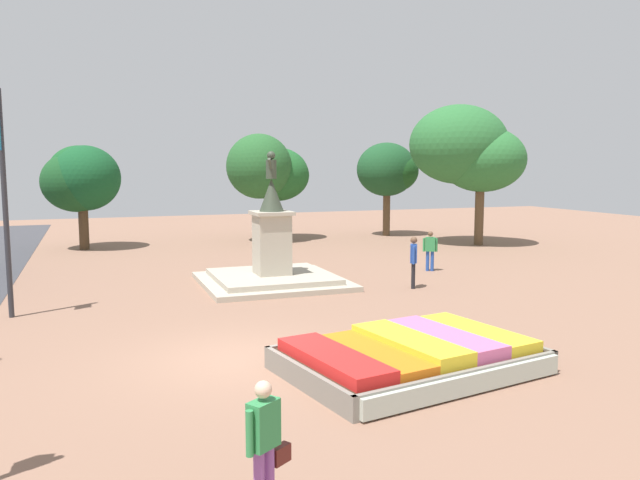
{
  "coord_description": "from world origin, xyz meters",
  "views": [
    {
      "loc": [
        -2.8,
        -12.67,
        4.1
      ],
      "look_at": [
        2.88,
        2.74,
        2.12
      ],
      "focal_mm": 35.0,
      "sensor_mm": 36.0,
      "label": 1
    }
  ],
  "objects_px": {
    "statue_monument": "(272,262)",
    "banner_pole": "(5,199)",
    "pedestrian_with_handbag": "(265,439)",
    "pedestrian_crossing_plaza": "(414,258)",
    "flower_planter": "(412,356)",
    "pedestrian_near_planter": "(430,248)"
  },
  "relations": [
    {
      "from": "statue_monument",
      "to": "banner_pole",
      "type": "height_order",
      "value": "banner_pole"
    },
    {
      "from": "pedestrian_with_handbag",
      "to": "pedestrian_crossing_plaza",
      "type": "bearing_deg",
      "value": 54.22
    },
    {
      "from": "flower_planter",
      "to": "pedestrian_near_planter",
      "type": "distance_m",
      "value": 12.15
    },
    {
      "from": "flower_planter",
      "to": "banner_pole",
      "type": "distance_m",
      "value": 11.48
    },
    {
      "from": "pedestrian_with_handbag",
      "to": "statue_monument",
      "type": "bearing_deg",
      "value": 73.8
    },
    {
      "from": "flower_planter",
      "to": "pedestrian_crossing_plaza",
      "type": "relative_size",
      "value": 3.09
    },
    {
      "from": "flower_planter",
      "to": "pedestrian_crossing_plaza",
      "type": "bearing_deg",
      "value": 61.13
    },
    {
      "from": "flower_planter",
      "to": "pedestrian_crossing_plaza",
      "type": "height_order",
      "value": "pedestrian_crossing_plaza"
    },
    {
      "from": "banner_pole",
      "to": "pedestrian_crossing_plaza",
      "type": "relative_size",
      "value": 3.5
    },
    {
      "from": "pedestrian_crossing_plaza",
      "to": "statue_monument",
      "type": "bearing_deg",
      "value": 150.99
    },
    {
      "from": "statue_monument",
      "to": "pedestrian_crossing_plaza",
      "type": "height_order",
      "value": "statue_monument"
    },
    {
      "from": "banner_pole",
      "to": "pedestrian_crossing_plaza",
      "type": "distance_m",
      "value": 12.37
    },
    {
      "from": "flower_planter",
      "to": "banner_pole",
      "type": "height_order",
      "value": "banner_pole"
    },
    {
      "from": "statue_monument",
      "to": "pedestrian_crossing_plaza",
      "type": "xyz_separation_m",
      "value": [
        4.23,
        -2.34,
        0.24
      ]
    },
    {
      "from": "flower_planter",
      "to": "statue_monument",
      "type": "bearing_deg",
      "value": 90.58
    },
    {
      "from": "statue_monument",
      "to": "pedestrian_crossing_plaza",
      "type": "distance_m",
      "value": 4.84
    },
    {
      "from": "flower_planter",
      "to": "pedestrian_with_handbag",
      "type": "height_order",
      "value": "pedestrian_with_handbag"
    },
    {
      "from": "flower_planter",
      "to": "pedestrian_crossing_plaza",
      "type": "distance_m",
      "value": 8.58
    },
    {
      "from": "pedestrian_with_handbag",
      "to": "pedestrian_crossing_plaza",
      "type": "xyz_separation_m",
      "value": [
        8.23,
        11.41,
        0.1
      ]
    },
    {
      "from": "statue_monument",
      "to": "pedestrian_near_planter",
      "type": "xyz_separation_m",
      "value": [
        6.51,
        0.48,
        0.12
      ]
    },
    {
      "from": "banner_pole",
      "to": "pedestrian_near_planter",
      "type": "bearing_deg",
      "value": 10.37
    },
    {
      "from": "pedestrian_with_handbag",
      "to": "flower_planter",
      "type": "bearing_deg",
      "value": 43.77
    }
  ]
}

